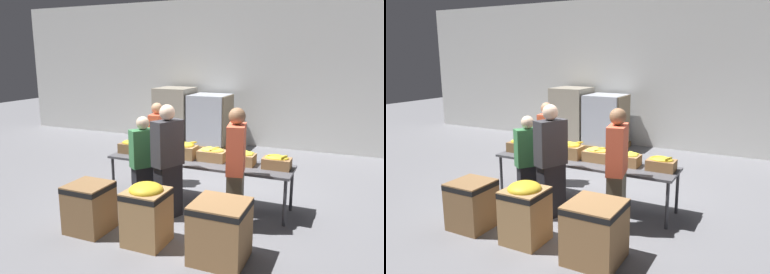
# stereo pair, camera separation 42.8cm
# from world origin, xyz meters

# --- Properties ---
(ground_plane) EXTENTS (30.00, 30.00, 0.00)m
(ground_plane) POSITION_xyz_m (0.00, 0.00, 0.00)
(ground_plane) COLOR slate
(wall_back) EXTENTS (16.00, 0.08, 4.00)m
(wall_back) POSITION_xyz_m (0.00, 4.48, 2.00)
(wall_back) COLOR silver
(wall_back) RESTS_ON ground_plane
(sorting_table) EXTENTS (3.13, 0.74, 0.76)m
(sorting_table) POSITION_xyz_m (0.00, 0.00, 0.71)
(sorting_table) COLOR #4C4C51
(sorting_table) RESTS_ON ground_plane
(banana_box_0) EXTENTS (0.46, 0.28, 0.24)m
(banana_box_0) POSITION_xyz_m (-1.27, -0.01, 0.88)
(banana_box_0) COLOR olive
(banana_box_0) RESTS_ON sorting_table
(banana_box_1) EXTENTS (0.40, 0.31, 0.30)m
(banana_box_1) POSITION_xyz_m (-0.77, 0.08, 0.91)
(banana_box_1) COLOR tan
(banana_box_1) RESTS_ON sorting_table
(banana_box_2) EXTENTS (0.45, 0.33, 0.29)m
(banana_box_2) POSITION_xyz_m (-0.29, 0.04, 0.90)
(banana_box_2) COLOR #A37A4C
(banana_box_2) RESTS_ON sorting_table
(banana_box_3) EXTENTS (0.46, 0.30, 0.25)m
(banana_box_3) POSITION_xyz_m (0.22, 0.08, 0.87)
(banana_box_3) COLOR #A37A4C
(banana_box_3) RESTS_ON sorting_table
(banana_box_4) EXTENTS (0.39, 0.29, 0.23)m
(banana_box_4) POSITION_xyz_m (0.74, 0.07, 0.87)
(banana_box_4) COLOR #A37A4C
(banana_box_4) RESTS_ON sorting_table
(banana_box_5) EXTENTS (0.43, 0.28, 0.23)m
(banana_box_5) POSITION_xyz_m (1.29, 0.07, 0.87)
(banana_box_5) COLOR olive
(banana_box_5) RESTS_ON sorting_table
(volunteer_0) EXTENTS (0.41, 0.53, 1.77)m
(volunteer_0) POSITION_xyz_m (-0.21, -0.70, 0.88)
(volunteer_0) COLOR black
(volunteer_0) RESTS_ON ground_plane
(volunteer_1) EXTENTS (0.41, 0.46, 1.55)m
(volunteer_1) POSITION_xyz_m (-0.69, -0.60, 0.77)
(volunteer_1) COLOR black
(volunteer_1) RESTS_ON ground_plane
(volunteer_2) EXTENTS (0.28, 0.46, 1.60)m
(volunteer_2) POSITION_xyz_m (-1.10, 0.60, 0.80)
(volunteer_2) COLOR black
(volunteer_2) RESTS_ON ground_plane
(volunteer_3) EXTENTS (0.33, 0.51, 1.77)m
(volunteer_3) POSITION_xyz_m (0.85, -0.64, 0.88)
(volunteer_3) COLOR #6B604C
(volunteer_3) RESTS_ON ground_plane
(donation_bin_0) EXTENTS (0.57, 0.57, 0.70)m
(donation_bin_0) POSITION_xyz_m (-1.03, -1.56, 0.38)
(donation_bin_0) COLOR olive
(donation_bin_0) RESTS_ON ground_plane
(donation_bin_1) EXTENTS (0.54, 0.54, 0.85)m
(donation_bin_1) POSITION_xyz_m (-0.09, -1.56, 0.45)
(donation_bin_1) COLOR #A37A4C
(donation_bin_1) RESTS_ON ground_plane
(donation_bin_2) EXTENTS (0.66, 0.66, 0.75)m
(donation_bin_2) POSITION_xyz_m (0.94, -1.56, 0.40)
(donation_bin_2) COLOR olive
(donation_bin_2) RESTS_ON ground_plane
(pallet_stack_0) EXTENTS (1.08, 1.08, 1.45)m
(pallet_stack_0) POSITION_xyz_m (-1.24, 3.82, 0.71)
(pallet_stack_0) COLOR olive
(pallet_stack_0) RESTS_ON ground_plane
(pallet_stack_1) EXTENTS (0.95, 0.95, 1.44)m
(pallet_stack_1) POSITION_xyz_m (-1.15, 3.82, 0.71)
(pallet_stack_1) COLOR olive
(pallet_stack_1) RESTS_ON ground_plane
(pallet_stack_2) EXTENTS (1.04, 1.04, 1.60)m
(pallet_stack_2) POSITION_xyz_m (-2.29, 3.80, 0.79)
(pallet_stack_2) COLOR olive
(pallet_stack_2) RESTS_ON ground_plane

